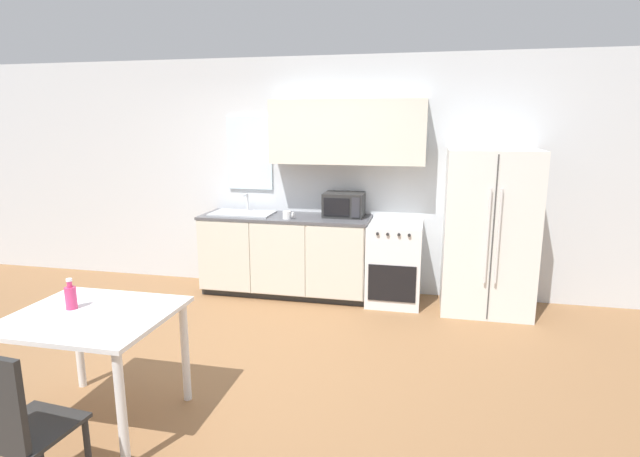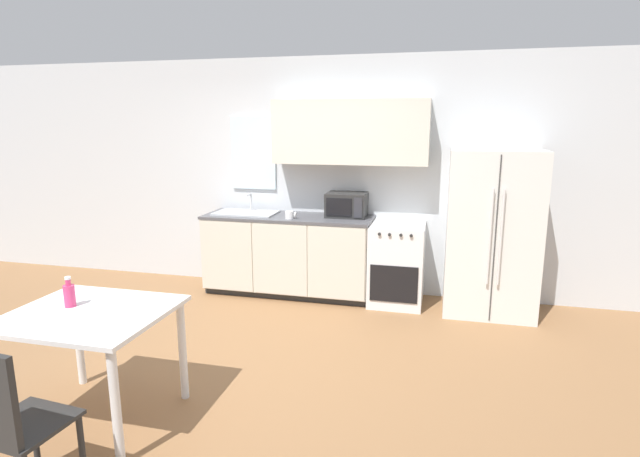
# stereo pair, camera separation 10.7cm
# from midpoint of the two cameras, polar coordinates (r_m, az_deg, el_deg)

# --- Properties ---
(ground_plane) EXTENTS (12.00, 12.00, 0.00)m
(ground_plane) POSITION_cam_midpoint_polar(r_m,az_deg,el_deg) (4.43, -7.95, -14.47)
(ground_plane) COLOR olive
(wall_back) EXTENTS (12.00, 0.38, 2.70)m
(wall_back) POSITION_cam_midpoint_polar(r_m,az_deg,el_deg) (5.85, -1.02, 6.81)
(wall_back) COLOR silver
(wall_back) RESTS_ON ground_plane
(kitchen_counter) EXTENTS (1.93, 0.64, 0.93)m
(kitchen_counter) POSITION_cam_midpoint_polar(r_m,az_deg,el_deg) (5.80, -4.47, -3.00)
(kitchen_counter) COLOR #333333
(kitchen_counter) RESTS_ON ground_plane
(oven_range) EXTENTS (0.58, 0.65, 0.89)m
(oven_range) POSITION_cam_midpoint_polar(r_m,az_deg,el_deg) (5.57, 7.95, -3.95)
(oven_range) COLOR white
(oven_range) RESTS_ON ground_plane
(refrigerator) EXTENTS (0.91, 0.74, 1.70)m
(refrigerator) POSITION_cam_midpoint_polar(r_m,az_deg,el_deg) (5.46, 18.19, -0.37)
(refrigerator) COLOR silver
(refrigerator) RESTS_ON ground_plane
(kitchen_sink) EXTENTS (0.71, 0.42, 0.22)m
(kitchen_sink) POSITION_cam_midpoint_polar(r_m,az_deg,el_deg) (5.87, -9.34, 1.79)
(kitchen_sink) COLOR #B7BABC
(kitchen_sink) RESTS_ON kitchen_counter
(microwave) EXTENTS (0.44, 0.36, 0.27)m
(microwave) POSITION_cam_midpoint_polar(r_m,az_deg,el_deg) (5.62, 2.20, 2.74)
(microwave) COLOR #282828
(microwave) RESTS_ON kitchen_counter
(coffee_mug) EXTENTS (0.13, 0.09, 0.08)m
(coffee_mug) POSITION_cam_midpoint_polar(r_m,az_deg,el_deg) (5.51, -4.29, 1.55)
(coffee_mug) COLOR white
(coffee_mug) RESTS_ON kitchen_counter
(dining_table) EXTENTS (0.99, 0.88, 0.77)m
(dining_table) POSITION_cam_midpoint_polar(r_m,az_deg,el_deg) (3.62, -25.32, -10.49)
(dining_table) COLOR white
(dining_table) RESTS_ON ground_plane
(dining_chair_near) EXTENTS (0.44, 0.44, 0.93)m
(dining_chair_near) POSITION_cam_midpoint_polar(r_m,az_deg,el_deg) (3.03, -32.59, -18.19)
(dining_chair_near) COLOR #282828
(dining_chair_near) RESTS_ON ground_plane
(drink_bottle) EXTENTS (0.07, 0.07, 0.21)m
(drink_bottle) POSITION_cam_midpoint_polar(r_m,az_deg,el_deg) (3.69, -27.34, -6.94)
(drink_bottle) COLOR #DB386B
(drink_bottle) RESTS_ON dining_table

